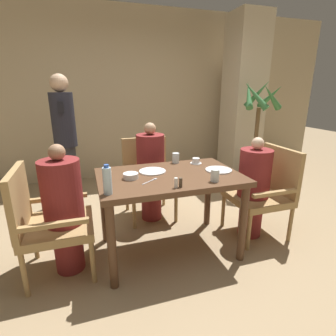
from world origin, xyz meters
TOP-DOWN VIEW (x-y plane):
  - ground_plane at (0.00, 0.00)m, footprint 16.00×16.00m
  - wall_back at (0.00, 2.49)m, footprint 8.00×0.06m
  - pillar_stone at (1.98, 1.92)m, footprint 0.56×0.56m
  - dining_table at (0.00, 0.00)m, footprint 1.28×0.82m
  - chair_left_side at (-1.07, 0.00)m, footprint 0.56×0.56m
  - diner_in_left_chair at (-0.92, 0.00)m, footprint 0.32×0.32m
  - chair_far_side at (0.00, 0.84)m, footprint 0.56×0.56m
  - diner_in_far_chair at (-0.00, 0.69)m, footprint 0.32×0.32m
  - chair_right_side at (1.07, 0.00)m, footprint 0.56×0.56m
  - diner_in_right_chair at (0.92, 0.00)m, footprint 0.32×0.32m
  - standing_host at (-0.94, 1.48)m, footprint 0.29×0.32m
  - potted_palm at (1.77, 1.17)m, footprint 0.58×0.57m
  - plate_main_left at (0.48, -0.03)m, footprint 0.25×0.25m
  - plate_main_right at (-0.13, 0.12)m, footprint 0.25×0.25m
  - teacup_with_saucer at (0.37, 0.25)m, footprint 0.12×0.12m
  - bowl_small at (-0.35, 0.00)m, footprint 0.13×0.13m
  - water_bottle at (-0.57, -0.29)m, footprint 0.07×0.07m
  - glass_tall_near at (0.31, -0.28)m, footprint 0.07×0.07m
  - glass_tall_mid at (0.18, 0.35)m, footprint 0.07×0.07m
  - salt_shaker at (-0.05, -0.33)m, footprint 0.03×0.03m
  - pepper_shaker at (-0.01, -0.33)m, footprint 0.03×0.03m
  - fork_beside_plate at (-0.20, -0.12)m, footprint 0.16×0.12m

SIDE VIEW (x-z plane):
  - ground_plane at x=0.00m, z-range 0.00..0.00m
  - chair_left_side at x=-1.07m, z-range 0.04..0.98m
  - chair_far_side at x=0.00m, z-range 0.04..0.98m
  - chair_right_side at x=1.07m, z-range 0.04..0.98m
  - diner_in_right_chair at x=0.92m, z-range 0.02..1.08m
  - diner_in_left_chair at x=-0.92m, z-range 0.02..1.14m
  - diner_in_far_chair at x=0.00m, z-range 0.02..1.18m
  - potted_palm at x=1.77m, z-range -0.23..1.43m
  - dining_table at x=0.00m, z-range 0.28..1.06m
  - fork_beside_plate at x=-0.20m, z-range 0.78..0.78m
  - plate_main_left at x=0.48m, z-range 0.78..0.79m
  - plate_main_right at x=-0.13m, z-range 0.78..0.79m
  - bowl_small at x=-0.35m, z-range 0.78..0.83m
  - teacup_with_saucer at x=0.37m, z-range 0.78..0.83m
  - pepper_shaker at x=-0.01m, z-range 0.78..0.86m
  - salt_shaker at x=-0.05m, z-range 0.78..0.86m
  - glass_tall_near at x=0.31m, z-range 0.78..0.88m
  - glass_tall_mid at x=0.18m, z-range 0.78..0.88m
  - water_bottle at x=-0.57m, z-range 0.77..1.00m
  - standing_host at x=-0.94m, z-range 0.06..1.76m
  - pillar_stone at x=1.98m, z-range 0.00..2.70m
  - wall_back at x=0.00m, z-range 0.00..2.80m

